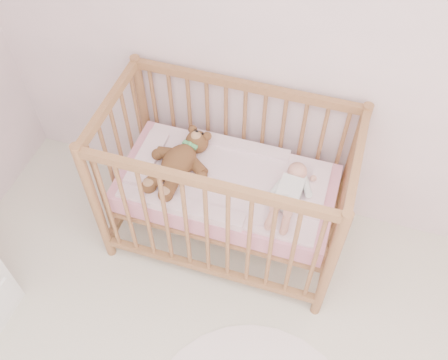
% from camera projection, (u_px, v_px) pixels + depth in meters
% --- Properties ---
extents(ceiling, '(4.00, 4.00, 0.00)m').
position_uv_depth(ceiling, '(47.00, 73.00, 0.09)').
color(ceiling, white).
rests_on(ceiling, floor).
extents(wall_back, '(4.00, 0.02, 2.70)m').
position_uv_depth(wall_back, '(345.00, 34.00, 2.33)').
color(wall_back, beige).
rests_on(wall_back, floor).
extents(crib, '(1.36, 0.76, 1.00)m').
position_uv_depth(crib, '(227.00, 186.00, 2.85)').
color(crib, '#A67846').
rests_on(crib, floor).
extents(mattress, '(1.22, 0.62, 0.13)m').
position_uv_depth(mattress, '(227.00, 188.00, 2.86)').
color(mattress, pink).
rests_on(mattress, crib).
extents(blanket, '(1.10, 0.58, 0.06)m').
position_uv_depth(blanket, '(227.00, 180.00, 2.80)').
color(blanket, '#ECA2B7').
rests_on(blanket, mattress).
extents(baby, '(0.27, 0.50, 0.12)m').
position_uv_depth(baby, '(290.00, 190.00, 2.66)').
color(baby, white).
rests_on(baby, blanket).
extents(teddy_bear, '(0.50, 0.61, 0.15)m').
position_uv_depth(teddy_bear, '(179.00, 162.00, 2.77)').
color(teddy_bear, brown).
rests_on(teddy_bear, blanket).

